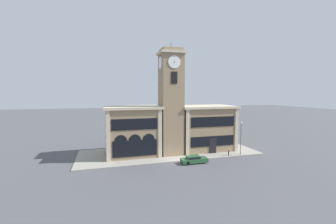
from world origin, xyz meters
The scene contains 8 objects.
ground_plane centered at (0.00, 0.00, 0.00)m, with size 300.00×300.00×0.00m, color #4C4C51.
sidewalk_kerb centered at (0.00, 6.37, 0.07)m, with size 35.51×12.74×0.15m.
clock_tower centered at (0.00, 5.13, 10.32)m, with size 4.84×4.84×21.72m.
town_hall_left_wing centered at (-7.36, 6.87, 4.82)m, with size 10.68×8.38×9.57m.
town_hall_right_wing centered at (8.06, 6.88, 4.74)m, with size 12.08×8.38×9.43m.
parked_car_near centered at (2.17, -1.41, 0.69)m, with size 4.64×1.73×1.32m.
street_lamp centered at (12.60, 0.30, 4.33)m, with size 0.36×0.36×6.48m.
bollard centered at (10.16, 0.53, 0.67)m, with size 0.18×0.18×1.06m.
Camera 1 is at (-12.69, -36.63, 12.19)m, focal length 24.00 mm.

